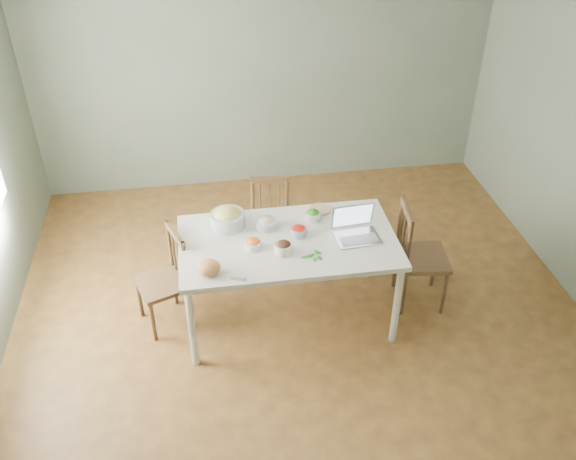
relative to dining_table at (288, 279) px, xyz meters
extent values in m
cube|color=#482D18|center=(0.11, -0.08, -0.41)|extent=(5.00, 5.00, 0.00)
cube|color=white|center=(0.11, -0.08, 2.29)|extent=(5.00, 5.00, 0.00)
cube|color=slate|center=(0.11, 2.42, 0.94)|extent=(5.00, 0.00, 2.70)
ellipsoid|color=#AF7F46|center=(-0.65, -0.33, 0.47)|extent=(0.22, 0.22, 0.12)
cube|color=beige|center=(-0.44, -0.43, 0.43)|extent=(0.13, 0.08, 0.03)
cylinder|color=#C3AA8A|center=(0.34, 0.39, 0.42)|extent=(0.23, 0.23, 0.02)
camera|label=1|loc=(-0.62, -3.98, 3.36)|focal=38.48mm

